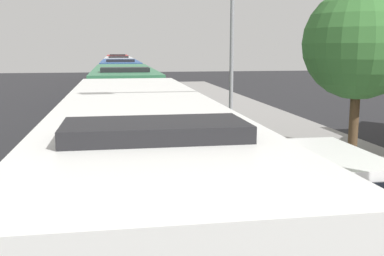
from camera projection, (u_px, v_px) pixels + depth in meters
name	position (u px, v px, depth m)	size (l,w,h in m)	color
bus_lead	(140.00, 178.00, 7.83)	(2.58, 11.12, 3.21)	silver
bus_second_in_line	(124.00, 99.00, 19.86)	(2.58, 10.83, 3.21)	#33724C
bus_middle	(120.00, 80.00, 31.92)	(2.58, 11.32, 3.21)	#284C8C
bus_fourth_in_line	(119.00, 71.00, 43.68)	(2.58, 11.18, 3.21)	silver
bus_rear	(118.00, 67.00, 55.25)	(2.58, 10.89, 3.21)	maroon
white_suv	(328.00, 196.00, 8.92)	(1.86, 5.08, 1.90)	white
streetlamp_mid	(232.00, 20.00, 22.30)	(5.84, 0.28, 8.41)	gray
roadside_tree	(359.00, 44.00, 15.09)	(3.73, 3.73, 5.77)	#4C3823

